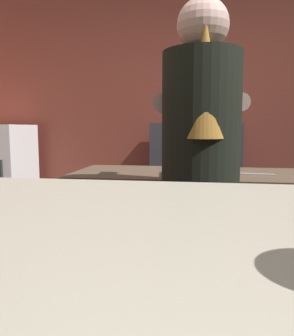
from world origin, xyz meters
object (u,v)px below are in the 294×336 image
chefs_knife (251,174)px  bottle_soy (231,112)px  mixing_bowl (202,169)px  bottle_vinegar (199,114)px  bartender (200,169)px

chefs_knife → bottle_soy: bottle_soy is taller
mixing_bowl → bottle_soy: 1.45m
bottle_soy → bottle_vinegar: 0.30m
mixing_bowl → bottle_vinegar: 1.42m
mixing_bowl → chefs_knife: size_ratio=0.85×
bartender → mixing_bowl: bartender is taller
bartender → bottle_vinegar: bartender is taller
bartender → bottle_soy: size_ratio=6.54×
bartender → bottle_soy: bearing=-15.2°
bottle_soy → bottle_vinegar: bottle_soy is taller
bartender → bottle_vinegar: 1.82m
bartender → chefs_knife: bearing=-40.8°
chefs_knife → bottle_soy: bearing=97.3°
chefs_knife → bottle_vinegar: size_ratio=1.04×
bartender → bottle_soy: 1.84m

